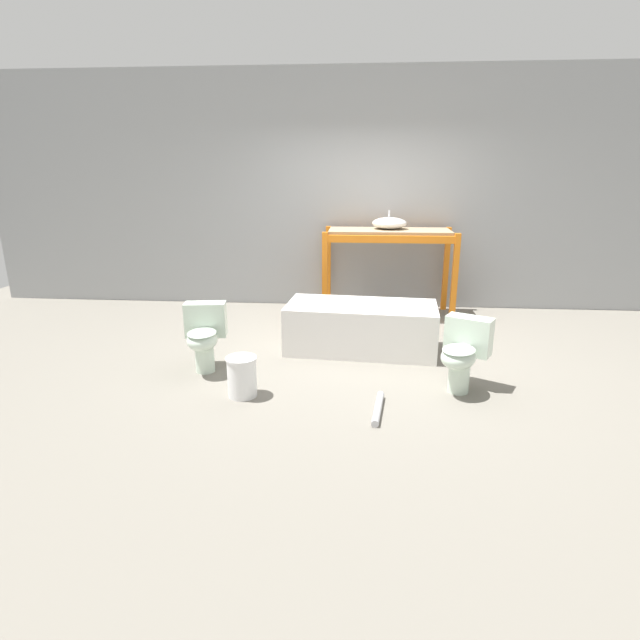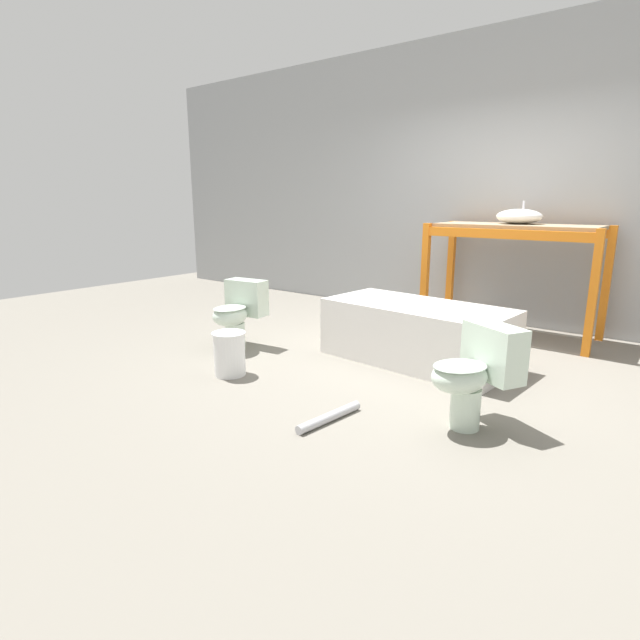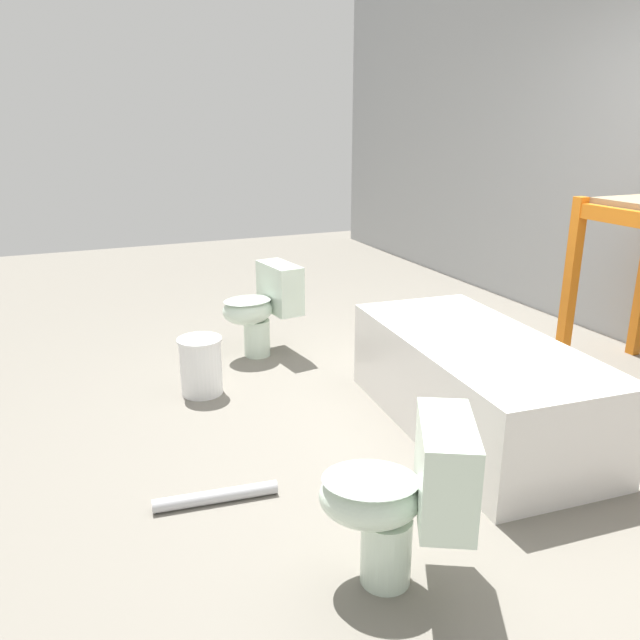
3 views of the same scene
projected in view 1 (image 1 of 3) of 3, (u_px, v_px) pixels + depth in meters
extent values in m
plane|color=slate|center=(362.00, 351.00, 5.43)|extent=(12.00, 12.00, 0.00)
cube|color=#9EA0A3|center=(365.00, 192.00, 6.86)|extent=(10.80, 0.08, 3.20)
cube|color=orange|center=(325.00, 277.00, 6.38)|extent=(0.07, 0.07, 1.15)
cube|color=orange|center=(455.00, 279.00, 6.26)|extent=(0.07, 0.07, 1.15)
cube|color=orange|center=(328.00, 267.00, 7.03)|extent=(0.07, 0.07, 1.15)
cube|color=orange|center=(446.00, 269.00, 6.90)|extent=(0.07, 0.07, 1.15)
cube|color=orange|center=(391.00, 239.00, 6.18)|extent=(1.63, 0.06, 0.09)
cube|color=orange|center=(388.00, 233.00, 6.82)|extent=(1.63, 0.06, 0.09)
cube|color=#998466|center=(389.00, 231.00, 6.48)|extent=(1.56, 0.61, 0.04)
ellipsoid|color=white|center=(389.00, 223.00, 6.51)|extent=(0.45, 0.43, 0.15)
cylinder|color=silver|center=(389.00, 213.00, 6.59)|extent=(0.02, 0.02, 0.08)
cube|color=white|center=(361.00, 327.00, 5.40)|extent=(1.65, 0.88, 0.51)
cube|color=beige|center=(361.00, 314.00, 5.36)|extent=(1.56, 0.79, 0.22)
cylinder|color=silver|center=(459.00, 378.00, 4.40)|extent=(0.18, 0.18, 0.26)
ellipsoid|color=silver|center=(458.00, 357.00, 4.29)|extent=(0.43, 0.46, 0.20)
ellipsoid|color=#A3B3A3|center=(459.00, 350.00, 4.27)|extent=(0.40, 0.43, 0.03)
cube|color=silver|center=(469.00, 335.00, 4.46)|extent=(0.44, 0.35, 0.34)
cylinder|color=silver|center=(205.00, 359.00, 4.85)|extent=(0.18, 0.18, 0.26)
ellipsoid|color=silver|center=(202.00, 340.00, 4.73)|extent=(0.34, 0.40, 0.20)
ellipsoid|color=#A3B3A3|center=(202.00, 333.00, 4.71)|extent=(0.32, 0.38, 0.03)
cube|color=silver|center=(206.00, 319.00, 4.93)|extent=(0.42, 0.23, 0.34)
cylinder|color=white|center=(242.00, 377.00, 4.31)|extent=(0.25, 0.25, 0.36)
cylinder|color=white|center=(241.00, 358.00, 4.26)|extent=(0.27, 0.27, 0.02)
cylinder|color=#B7B7BC|center=(378.00, 408.00, 4.06)|extent=(0.12, 0.55, 0.06)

